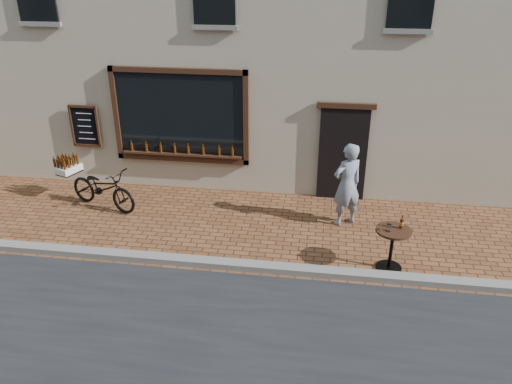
# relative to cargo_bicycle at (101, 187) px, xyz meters

# --- Properties ---
(ground) EXTENTS (90.00, 90.00, 0.00)m
(ground) POSITION_rel_cargo_bicycle_xyz_m (3.47, -2.19, -0.49)
(ground) COLOR brown
(ground) RESTS_ON ground
(kerb) EXTENTS (90.00, 0.25, 0.12)m
(kerb) POSITION_rel_cargo_bicycle_xyz_m (3.47, -1.99, -0.43)
(kerb) COLOR slate
(kerb) RESTS_ON ground
(cargo_bicycle) EXTENTS (2.22, 1.28, 1.03)m
(cargo_bicycle) POSITION_rel_cargo_bicycle_xyz_m (0.00, 0.00, 0.00)
(cargo_bicycle) COLOR black
(cargo_bicycle) RESTS_ON ground
(bistro_table) EXTENTS (0.64, 0.64, 1.10)m
(bistro_table) POSITION_rel_cargo_bicycle_xyz_m (6.27, -1.60, 0.10)
(bistro_table) COLOR black
(bistro_table) RESTS_ON ground
(pedestrian) EXTENTS (0.80, 0.73, 1.83)m
(pedestrian) POSITION_rel_cargo_bicycle_xyz_m (5.46, 0.00, 0.42)
(pedestrian) COLOR gray
(pedestrian) RESTS_ON ground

